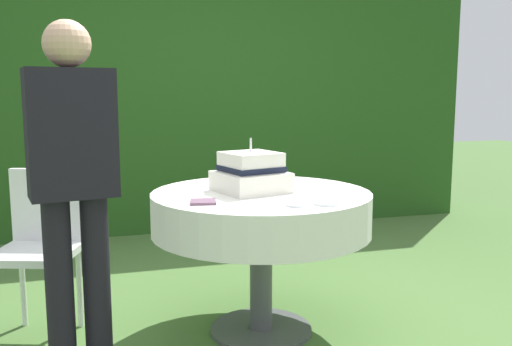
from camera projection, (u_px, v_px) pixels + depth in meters
name	position (u px, v px, depth m)	size (l,w,h in m)	color
ground_plane	(261.00, 331.00, 3.03)	(20.00, 20.00, 0.00)	#476B33
foliage_hedge	(185.00, 110.00, 5.28)	(5.70, 0.49, 2.27)	#234C19
cake_table	(261.00, 214.00, 2.93)	(1.17, 1.17, 0.78)	#4C4C51
wedding_cake	(251.00, 173.00, 2.92)	(0.41, 0.41, 0.29)	white
serving_plate_near	(326.00, 203.00, 2.58)	(0.12, 0.12, 0.01)	white
serving_plate_far	(297.00, 204.00, 2.55)	(0.11, 0.11, 0.01)	white
serving_plate_left	(237.00, 180.00, 3.25)	(0.14, 0.14, 0.01)	white
napkin_stack	(203.00, 202.00, 2.61)	(0.12, 0.12, 0.01)	#6B4C60
garden_chair	(42.00, 236.00, 2.94)	(0.51, 0.51, 0.89)	white
standing_person	(73.00, 179.00, 2.37)	(0.39, 0.26, 1.60)	black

